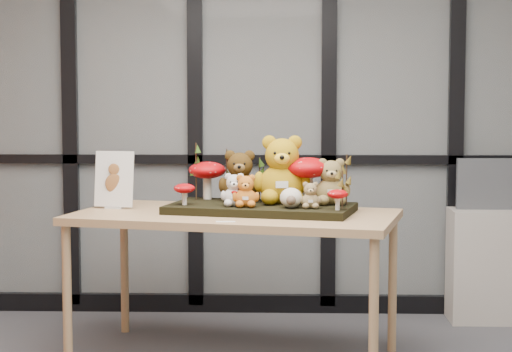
{
  "coord_description": "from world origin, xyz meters",
  "views": [
    {
      "loc": [
        0.15,
        -3.77,
        1.5
      ],
      "look_at": [
        -0.0,
        1.3,
        1.04
      ],
      "focal_mm": 65.0,
      "sensor_mm": 36.0,
      "label": 1
    }
  ],
  "objects_px": {
    "bear_white_bow": "(235,188)",
    "cabinet": "(492,265)",
    "diorama_tray": "(261,208)",
    "bear_tan_back": "(331,179)",
    "bear_brown_medium": "(240,173)",
    "mushroom_back_right": "(308,178)",
    "monitor": "(493,184)",
    "mushroom_front_right": "(338,199)",
    "mushroom_back_left": "(207,178)",
    "bear_beige_small": "(310,194)",
    "bear_pooh_yellow": "(282,166)",
    "plush_cream_hedgehog": "(291,197)",
    "display_table": "(235,225)",
    "bear_small_yellow": "(246,189)",
    "mushroom_front_left": "(184,193)",
    "sign_holder": "(114,181)"
  },
  "relations": [
    {
      "from": "plush_cream_hedgehog",
      "to": "monitor",
      "type": "distance_m",
      "value": 1.7
    },
    {
      "from": "display_table",
      "to": "mushroom_back_right",
      "type": "relative_size",
      "value": 6.71
    },
    {
      "from": "mushroom_back_right",
      "to": "bear_tan_back",
      "type": "bearing_deg",
      "value": -22.25
    },
    {
      "from": "plush_cream_hedgehog",
      "to": "mushroom_back_left",
      "type": "bearing_deg",
      "value": 153.5
    },
    {
      "from": "plush_cream_hedgehog",
      "to": "mushroom_back_right",
      "type": "xyz_separation_m",
      "value": [
        0.1,
        0.22,
        0.08
      ]
    },
    {
      "from": "bear_pooh_yellow",
      "to": "bear_small_yellow",
      "type": "height_order",
      "value": "bear_pooh_yellow"
    },
    {
      "from": "bear_tan_back",
      "to": "mushroom_front_right",
      "type": "bearing_deg",
      "value": -71.5
    },
    {
      "from": "bear_brown_medium",
      "to": "plush_cream_hedgehog",
      "type": "relative_size",
      "value": 2.66
    },
    {
      "from": "plush_cream_hedgehog",
      "to": "mushroom_back_right",
      "type": "height_order",
      "value": "mushroom_back_right"
    },
    {
      "from": "bear_beige_small",
      "to": "mushroom_back_right",
      "type": "distance_m",
      "value": 0.24
    },
    {
      "from": "diorama_tray",
      "to": "mushroom_front_left",
      "type": "bearing_deg",
      "value": -162.61
    },
    {
      "from": "bear_brown_medium",
      "to": "mushroom_front_left",
      "type": "relative_size",
      "value": 2.45
    },
    {
      "from": "bear_pooh_yellow",
      "to": "cabinet",
      "type": "bearing_deg",
      "value": 44.32
    },
    {
      "from": "display_table",
      "to": "bear_brown_medium",
      "type": "relative_size",
      "value": 5.96
    },
    {
      "from": "bear_white_bow",
      "to": "mushroom_front_right",
      "type": "height_order",
      "value": "bear_white_bow"
    },
    {
      "from": "plush_cream_hedgehog",
      "to": "mushroom_front_left",
      "type": "distance_m",
      "value": 0.6
    },
    {
      "from": "bear_beige_small",
      "to": "sign_holder",
      "type": "bearing_deg",
      "value": 177.76
    },
    {
      "from": "diorama_tray",
      "to": "bear_tan_back",
      "type": "bearing_deg",
      "value": 16.58
    },
    {
      "from": "bear_small_yellow",
      "to": "bear_white_bow",
      "type": "height_order",
      "value": "bear_white_bow"
    },
    {
      "from": "plush_cream_hedgehog",
      "to": "mushroom_back_right",
      "type": "bearing_deg",
      "value": 79.87
    },
    {
      "from": "bear_brown_medium",
      "to": "monitor",
      "type": "distance_m",
      "value": 1.79
    },
    {
      "from": "mushroom_back_right",
      "to": "bear_brown_medium",
      "type": "bearing_deg",
      "value": 167.6
    },
    {
      "from": "mushroom_front_left",
      "to": "plush_cream_hedgehog",
      "type": "bearing_deg",
      "value": -11.14
    },
    {
      "from": "bear_pooh_yellow",
      "to": "mushroom_front_right",
      "type": "bearing_deg",
      "value": -31.9
    },
    {
      "from": "bear_small_yellow",
      "to": "mushroom_back_left",
      "type": "bearing_deg",
      "value": 136.27
    },
    {
      "from": "bear_brown_medium",
      "to": "bear_beige_small",
      "type": "distance_m",
      "value": 0.52
    },
    {
      "from": "diorama_tray",
      "to": "sign_holder",
      "type": "xyz_separation_m",
      "value": [
        -0.85,
        0.16,
        0.13
      ]
    },
    {
      "from": "bear_pooh_yellow",
      "to": "mushroom_back_right",
      "type": "relative_size",
      "value": 1.47
    },
    {
      "from": "bear_brown_medium",
      "to": "bear_pooh_yellow",
      "type": "bearing_deg",
      "value": -6.5
    },
    {
      "from": "bear_small_yellow",
      "to": "bear_beige_small",
      "type": "xyz_separation_m",
      "value": [
        0.35,
        -0.05,
        -0.02
      ]
    },
    {
      "from": "diorama_tray",
      "to": "bear_beige_small",
      "type": "bearing_deg",
      "value": -16.84
    },
    {
      "from": "bear_white_bow",
      "to": "mushroom_front_right",
      "type": "xyz_separation_m",
      "value": [
        0.56,
        -0.16,
        -0.04
      ]
    },
    {
      "from": "mushroom_front_right",
      "to": "bear_brown_medium",
      "type": "bearing_deg",
      "value": 144.26
    },
    {
      "from": "bear_brown_medium",
      "to": "mushroom_back_right",
      "type": "distance_m",
      "value": 0.4
    },
    {
      "from": "bear_white_bow",
      "to": "bear_beige_small",
      "type": "xyz_separation_m",
      "value": [
        0.42,
        -0.09,
        -0.02
      ]
    },
    {
      "from": "bear_brown_medium",
      "to": "bear_white_bow",
      "type": "xyz_separation_m",
      "value": [
        -0.02,
        -0.23,
        -0.06
      ]
    },
    {
      "from": "display_table",
      "to": "bear_brown_medium",
      "type": "xyz_separation_m",
      "value": [
        0.02,
        0.19,
        0.27
      ]
    },
    {
      "from": "bear_brown_medium",
      "to": "bear_small_yellow",
      "type": "xyz_separation_m",
      "value": [
        0.05,
        -0.27,
        -0.06
      ]
    },
    {
      "from": "display_table",
      "to": "monitor",
      "type": "bearing_deg",
      "value": 43.46
    },
    {
      "from": "mushroom_back_left",
      "to": "monitor",
      "type": "xyz_separation_m",
      "value": [
        1.82,
        0.65,
        -0.09
      ]
    },
    {
      "from": "plush_cream_hedgehog",
      "to": "sign_holder",
      "type": "bearing_deg",
      "value": 176.91
    },
    {
      "from": "cabinet",
      "to": "bear_beige_small",
      "type": "bearing_deg",
      "value": -139.2
    },
    {
      "from": "bear_white_bow",
      "to": "bear_tan_back",
      "type": "bearing_deg",
      "value": 23.28
    },
    {
      "from": "bear_white_bow",
      "to": "cabinet",
      "type": "bearing_deg",
      "value": 43.99
    },
    {
      "from": "bear_beige_small",
      "to": "mushroom_back_right",
      "type": "xyz_separation_m",
      "value": [
        -0.01,
        0.23,
        0.06
      ]
    },
    {
      "from": "display_table",
      "to": "monitor",
      "type": "xyz_separation_m",
      "value": [
        1.64,
        0.95,
        0.14
      ]
    },
    {
      "from": "bear_small_yellow",
      "to": "display_table",
      "type": "bearing_deg",
      "value": 143.51
    },
    {
      "from": "mushroom_front_left",
      "to": "cabinet",
      "type": "distance_m",
      "value": 2.21
    },
    {
      "from": "mushroom_back_left",
      "to": "mushroom_front_left",
      "type": "distance_m",
      "value": 0.32
    },
    {
      "from": "diorama_tray",
      "to": "cabinet",
      "type": "distance_m",
      "value": 1.81
    }
  ]
}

